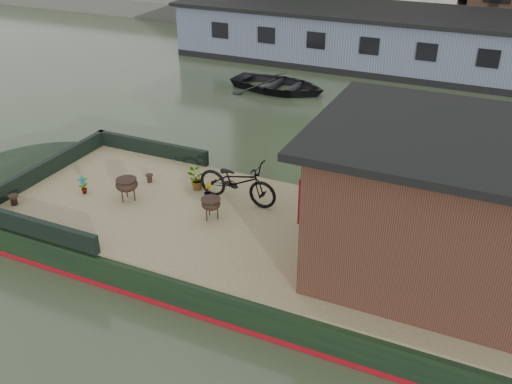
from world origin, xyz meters
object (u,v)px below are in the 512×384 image
at_px(dinghy, 279,81).
at_px(cabin, 439,204).
at_px(brazier_front, 211,209).
at_px(potted_plant_a, 83,185).
at_px(brazier_rear, 127,189).
at_px(bicycle, 237,181).

bearing_deg(dinghy, cabin, -140.23).
xyz_separation_m(brazier_front, dinghy, (-2.57, 9.45, -0.51)).
bearing_deg(potted_plant_a, brazier_front, 4.41).
bearing_deg(brazier_rear, cabin, 1.20).
xyz_separation_m(potted_plant_a, dinghy, (0.26, 9.66, -0.49)).
xyz_separation_m(bicycle, potted_plant_a, (-2.98, -1.03, -0.25)).
xyz_separation_m(cabin, bicycle, (-3.85, 0.75, -0.79)).
height_order(bicycle, potted_plant_a, bicycle).
xyz_separation_m(brazier_rear, dinghy, (-0.71, 9.50, -0.54)).
relative_size(cabin, brazier_front, 9.48).
bearing_deg(dinghy, bicycle, -157.76).
bearing_deg(dinghy, potted_plant_a, -176.82).
height_order(cabin, bicycle, cabin).
distance_m(potted_plant_a, brazier_front, 2.84).
bearing_deg(cabin, brazier_front, -179.08).
height_order(brazier_front, brazier_rear, brazier_rear).
bearing_deg(cabin, dinghy, 125.04).
relative_size(potted_plant_a, brazier_front, 0.90).
distance_m(bicycle, brazier_rear, 2.20).
xyz_separation_m(potted_plant_a, brazier_front, (2.83, 0.22, 0.02)).
relative_size(cabin, potted_plant_a, 10.48).
relative_size(bicycle, dinghy, 0.50).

